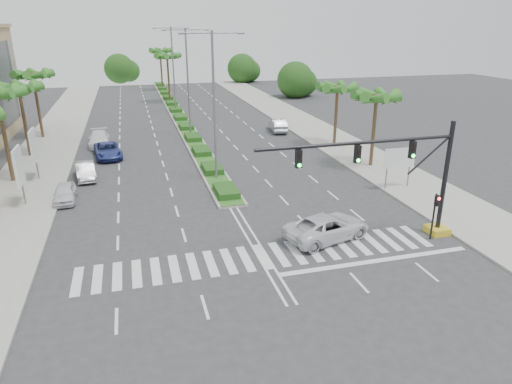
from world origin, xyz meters
TOP-DOWN VIEW (x-y plane):
  - ground at (0.00, 0.00)m, footprint 160.00×160.00m
  - footpath_right at (15.20, 20.00)m, footprint 6.00×120.00m
  - footpath_left at (-15.20, 20.00)m, footprint 6.00×120.00m
  - median at (0.00, 45.00)m, footprint 2.20×75.00m
  - median_grass at (0.00, 45.00)m, footprint 1.80×75.00m
  - signal_gantry at (9.27, -0.00)m, footprint 12.60×1.20m
  - pedestrian_signal at (10.60, -0.68)m, footprint 0.28×0.36m
  - direction_sign at (13.50, 7.99)m, footprint 2.70×0.11m
  - billboard_near at (-14.50, 12.00)m, footprint 0.18×2.10m
  - billboard_far at (-14.50, 18.00)m, footprint 0.18×2.10m
  - palm_left_far at (-16.50, 26.00)m, footprint 4.57×4.68m
  - palm_left_end at (-16.50, 34.00)m, footprint 4.57×4.68m
  - palm_right_near at (14.50, 14.00)m, footprint 4.57×4.68m
  - palm_right_far at (14.50, 22.00)m, footprint 4.57×4.68m
  - palm_median_a at (0.00, 55.00)m, footprint 4.57×4.68m
  - palm_median_b at (0.00, 70.00)m, footprint 4.57×4.68m
  - streetlight_near at (0.00, 14.00)m, footprint 5.10×0.25m
  - streetlight_mid at (0.00, 30.00)m, footprint 5.10×0.25m
  - streetlight_far at (0.00, 46.00)m, footprint 5.10×0.25m
  - car_parked_a at (-11.80, 12.19)m, footprint 1.65×3.83m
  - car_parked_b at (-10.69, 17.34)m, footprint 2.03×4.38m
  - car_parked_c at (-9.02, 23.58)m, footprint 3.01×5.46m
  - car_parked_d at (-10.05, 28.73)m, footprint 2.23×5.20m
  - car_crossing at (4.47, 1.19)m, footprint 6.04×4.00m
  - car_right at (10.69, 30.06)m, footprint 2.27×4.92m

SIDE VIEW (x-z plane):
  - ground at x=0.00m, z-range 0.00..0.00m
  - footpath_right at x=15.20m, z-range 0.00..0.15m
  - footpath_left at x=-15.20m, z-range 0.00..0.15m
  - median at x=0.00m, z-range 0.00..0.20m
  - median_grass at x=0.00m, z-range 0.20..0.24m
  - car_parked_a at x=-11.80m, z-range 0.00..1.29m
  - car_parked_b at x=-10.69m, z-range 0.00..1.39m
  - car_parked_c at x=-9.02m, z-range 0.00..1.45m
  - car_parked_d at x=-10.05m, z-range 0.00..1.49m
  - car_crossing at x=4.47m, z-range 0.00..1.54m
  - car_right at x=10.69m, z-range 0.00..1.56m
  - pedestrian_signal at x=10.60m, z-range 0.54..3.54m
  - direction_sign at x=13.50m, z-range 0.75..4.15m
  - billboard_near at x=-14.50m, z-range 0.79..5.14m
  - billboard_far at x=-14.50m, z-range 0.79..5.14m
  - signal_gantry at x=9.27m, z-range -0.14..7.06m
  - palm_right_far at x=14.50m, z-range 2.54..9.29m
  - palm_right_near at x=14.50m, z-range 2.68..9.73m
  - palm_left_far at x=-16.50m, z-range 2.82..10.17m
  - streetlight_near at x=0.00m, z-range 0.81..12.81m
  - streetlight_mid at x=0.00m, z-range 0.81..12.81m
  - streetlight_far at x=0.00m, z-range 0.81..12.81m
  - palm_left_end at x=-16.50m, z-range 3.01..10.76m
  - palm_median_a at x=0.00m, z-range 3.15..11.20m
  - palm_median_b at x=0.00m, z-range 3.15..11.20m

